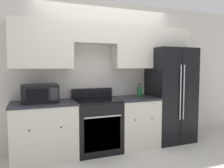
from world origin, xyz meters
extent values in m
plane|color=beige|center=(0.00, 0.00, 0.00)|extent=(12.00, 12.00, 0.00)
cube|color=beige|center=(0.00, 0.66, 1.30)|extent=(8.00, 0.06, 2.60)
cube|color=beige|center=(-1.13, 0.46, 1.78)|extent=(0.96, 0.33, 0.76)
cube|color=beige|center=(-0.27, 0.46, 1.99)|extent=(0.74, 0.33, 0.34)
cube|color=beige|center=(0.85, 0.46, 1.78)|extent=(1.51, 0.33, 0.76)
cube|color=beige|center=(-1.13, 0.31, 0.42)|extent=(0.96, 0.62, 0.85)
cube|color=#23232D|center=(-1.13, 0.31, 0.86)|extent=(0.99, 0.64, 0.03)
sphere|color=black|center=(-1.34, 0.00, 0.55)|extent=(0.03, 0.03, 0.03)
sphere|color=black|center=(-0.91, 0.00, 0.55)|extent=(0.03, 0.03, 0.03)
cube|color=beige|center=(0.45, 0.31, 0.42)|extent=(0.71, 0.62, 0.85)
cube|color=#23232D|center=(0.45, 0.31, 0.86)|extent=(0.73, 0.64, 0.03)
sphere|color=black|center=(0.29, 0.00, 0.55)|extent=(0.03, 0.03, 0.03)
sphere|color=black|center=(0.61, 0.00, 0.55)|extent=(0.03, 0.03, 0.03)
cube|color=black|center=(-0.27, 0.31, 0.42)|extent=(0.74, 0.62, 0.84)
cube|color=black|center=(-0.27, 0.01, 0.38)|extent=(0.60, 0.01, 0.54)
cube|color=black|center=(-0.27, 0.31, 0.86)|extent=(0.74, 0.62, 0.04)
cube|color=black|center=(-0.27, 0.59, 0.96)|extent=(0.74, 0.04, 0.16)
cylinder|color=silver|center=(-0.27, -0.02, 0.66)|extent=(0.60, 0.02, 0.02)
cube|color=black|center=(1.21, 0.36, 0.89)|extent=(0.80, 0.71, 1.77)
cube|color=black|center=(1.21, 0.00, 0.89)|extent=(0.01, 0.01, 1.63)
cylinder|color=#B7B7BC|center=(1.17, -0.02, 0.97)|extent=(0.02, 0.02, 0.97)
cylinder|color=#B7B7BC|center=(1.24, -0.02, 0.97)|extent=(0.02, 0.02, 0.97)
cube|color=black|center=(-1.17, 0.36, 1.02)|extent=(0.54, 0.39, 0.27)
cube|color=black|center=(-1.22, 0.16, 1.02)|extent=(0.30, 0.01, 0.18)
cube|color=#262628|center=(-0.98, 0.16, 1.02)|extent=(0.12, 0.01, 0.19)
cylinder|color=#195928|center=(0.56, 0.36, 0.97)|extent=(0.09, 0.09, 0.18)
cylinder|color=#195928|center=(0.56, 0.36, 1.08)|extent=(0.04, 0.04, 0.05)
cylinder|color=black|center=(0.56, 0.36, 1.11)|extent=(0.04, 0.04, 0.02)
camera|label=1|loc=(-1.34, -3.15, 1.42)|focal=35.00mm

